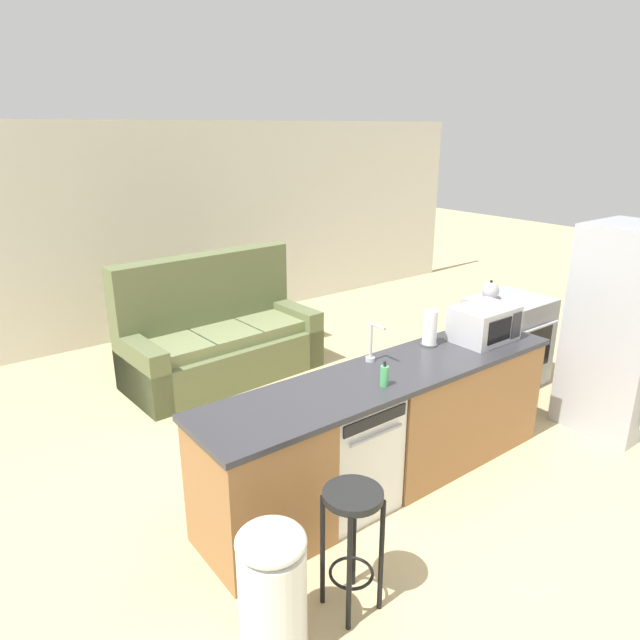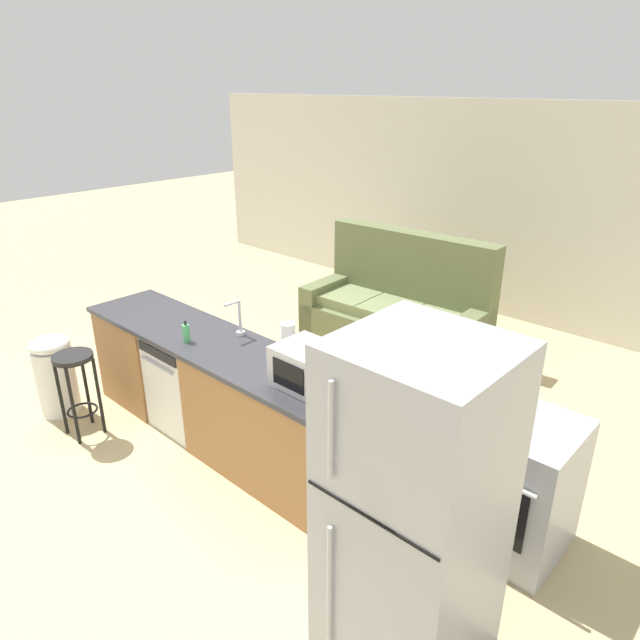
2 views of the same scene
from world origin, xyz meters
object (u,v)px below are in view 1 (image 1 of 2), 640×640
refrigerator (622,329)px  trash_bin (272,590)px  dishwasher (345,450)px  bar_stool (352,525)px  kettle (491,291)px  paper_towel_roll (430,328)px  couch (218,339)px  microwave (484,323)px  soap_bottle (384,376)px  stove_range (506,341)px

refrigerator → trash_bin: bearing=-177.4°
dishwasher → bar_stool: size_ratio=1.14×
refrigerator → kettle: refrigerator is taller
dishwasher → paper_towel_roll: (1.01, 0.19, 0.62)m
kettle → couch: 2.85m
kettle → couch: bearing=138.3°
microwave → bar_stool: microwave is taller
microwave → kettle: microwave is taller
couch → soap_bottle: bearing=-93.1°
microwave → bar_stool: (-1.99, -0.73, -0.50)m
dishwasher → bar_stool: bearing=-127.3°
stove_range → paper_towel_roll: bearing=-167.2°
stove_range → refrigerator: 1.18m
kettle → microwave: bearing=-145.9°
dishwasher → kettle: size_ratio=4.10×
stove_range → couch: (-2.24, 1.98, -0.06)m
refrigerator → couch: (-2.24, 3.08, -0.50)m
stove_range → microwave: size_ratio=1.80×
refrigerator → trash_bin: (-3.65, -0.16, -0.51)m
stove_range → couch: 2.99m
dishwasher → trash_bin: (-1.05, -0.71, -0.04)m
dishwasher → stove_range: bearing=11.9°
paper_towel_roll → soap_bottle: size_ratio=1.60×
dishwasher → soap_bottle: 0.61m
soap_bottle → stove_range: bearing=16.1°
soap_bottle → trash_bin: soap_bottle is taller
paper_towel_roll → kettle: 1.51m
bar_stool → kettle: bearing=25.2°
refrigerator → kettle: size_ratio=8.69×
stove_range → bar_stool: size_ratio=1.22×
trash_bin → refrigerator: bearing=2.6°
soap_bottle → couch: size_ratio=0.09×
dishwasher → microwave: bearing=-0.1°
refrigerator → trash_bin: size_ratio=2.41×
trash_bin → dishwasher: bearing=34.1°
trash_bin → soap_bottle: bearing=24.3°
couch → stove_range: bearing=-41.4°
kettle → paper_towel_roll: bearing=-161.0°
bar_stool → trash_bin: same height
stove_range → kettle: (-0.17, 0.13, 0.53)m
paper_towel_roll → couch: bearing=105.5°
refrigerator → soap_bottle: (-2.39, 0.41, 0.08)m
soap_bottle → couch: (0.14, 2.67, -0.58)m
microwave → dishwasher: bearing=179.9°
dishwasher → trash_bin: bearing=-145.9°
dishwasher → trash_bin: 1.27m
dishwasher → paper_towel_roll: bearing=10.5°
paper_towel_roll → trash_bin: (-2.06, -0.90, -0.66)m
microwave → soap_bottle: 1.23m
trash_bin → bar_stool: bearing=-2.0°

